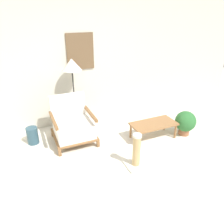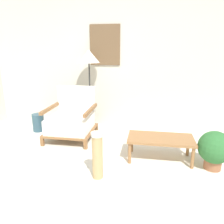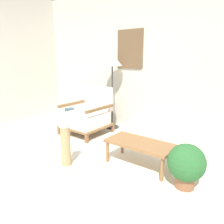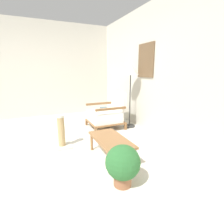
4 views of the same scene
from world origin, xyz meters
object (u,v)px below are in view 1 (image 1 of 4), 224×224
(vase, at_px, (33,135))
(armchair, at_px, (73,125))
(scratching_post, at_px, (136,154))
(floor_lamp, at_px, (72,69))
(coffee_table, at_px, (154,125))
(potted_plant, at_px, (185,122))

(vase, bearing_deg, armchair, -15.90)
(vase, relative_size, scratching_post, 0.55)
(armchair, relative_size, floor_lamp, 0.58)
(coffee_table, xyz_separation_m, vase, (-2.19, 0.75, -0.12))
(scratching_post, bearing_deg, potted_plant, 19.16)
(armchair, bearing_deg, floor_lamp, 69.83)
(floor_lamp, relative_size, scratching_post, 2.49)
(armchair, distance_m, vase, 0.78)
(armchair, xyz_separation_m, vase, (-0.73, 0.21, -0.16))
(armchair, distance_m, coffee_table, 1.56)
(armchair, relative_size, potted_plant, 1.70)
(vase, xyz_separation_m, potted_plant, (2.85, -0.89, 0.12))
(vase, distance_m, potted_plant, 2.99)
(coffee_table, height_order, vase, vase)
(armchair, distance_m, scratching_post, 1.38)
(armchair, xyz_separation_m, floor_lamp, (0.19, 0.52, 0.95))
(armchair, distance_m, potted_plant, 2.22)
(armchair, xyz_separation_m, potted_plant, (2.12, -0.68, -0.05))
(armchair, bearing_deg, coffee_table, -20.36)
(coffee_table, xyz_separation_m, scratching_post, (-0.73, -0.63, -0.05))
(potted_plant, bearing_deg, scratching_post, -160.84)
(armchair, bearing_deg, potted_plant, -17.87)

